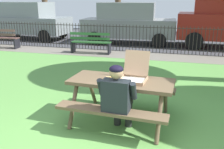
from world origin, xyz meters
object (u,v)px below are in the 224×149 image
object	(u,v)px
picnic_table_foreground	(121,89)
parked_car_center	(128,23)
pizza_slice_on_table	(110,78)
adult_at_table	(118,97)
park_bench_center	(91,43)
pizza_box_open	(134,73)
park_bench_left	(0,39)
parked_car_left	(28,20)

from	to	relation	value
picnic_table_foreground	parked_car_center	distance (m)	8.21
pizza_slice_on_table	adult_at_table	bearing A→B (deg)	-63.07
pizza_slice_on_table	parked_car_center	xyz separation A→B (m)	(-1.37, 8.03, 0.23)
picnic_table_foreground	adult_at_table	bearing A→B (deg)	-82.50
picnic_table_foreground	park_bench_center	distance (m)	5.90
pizza_slice_on_table	adult_at_table	world-z (taller)	adult_at_table
picnic_table_foreground	park_bench_center	size ratio (longest dim) A/B	1.15
picnic_table_foreground	pizza_box_open	bearing A→B (deg)	20.85
park_bench_center	park_bench_left	bearing A→B (deg)	180.00
adult_at_table	parked_car_left	distance (m)	11.15
pizza_box_open	park_bench_left	world-z (taller)	pizza_box_open
pizza_box_open	pizza_slice_on_table	size ratio (longest dim) A/B	2.24
picnic_table_foreground	pizza_box_open	xyz separation A→B (m)	(0.22, 0.08, 0.29)
parked_car_center	picnic_table_foreground	bearing A→B (deg)	-78.99
pizza_slice_on_table	parked_car_left	bearing A→B (deg)	130.57
pizza_slice_on_table	park_bench_center	bearing A→B (deg)	113.59
pizza_box_open	picnic_table_foreground	bearing A→B (deg)	-159.15
park_bench_left	parked_car_left	bearing A→B (deg)	96.64
picnic_table_foreground	park_bench_left	world-z (taller)	park_bench_left
pizza_box_open	adult_at_table	bearing A→B (deg)	-104.22
pizza_slice_on_table	picnic_table_foreground	bearing A→B (deg)	-4.68
pizza_slice_on_table	parked_car_left	world-z (taller)	parked_car_left
adult_at_table	parked_car_left	world-z (taller)	parked_car_left
pizza_slice_on_table	park_bench_left	bearing A→B (deg)	141.01
pizza_box_open	park_bench_center	xyz separation A→B (m)	(-2.73, 5.25, -0.47)
parked_car_center	park_bench_left	bearing A→B (deg)	-152.38
pizza_box_open	park_bench_left	bearing A→B (deg)	143.05
parked_car_left	adult_at_table	bearing A→B (deg)	-50.14
adult_at_table	parked_car_center	size ratio (longest dim) A/B	0.26
park_bench_center	parked_car_center	xyz separation A→B (m)	(0.95, 2.72, 0.59)
picnic_table_foreground	parked_car_center	world-z (taller)	parked_car_center
parked_car_left	parked_car_center	xyz separation A→B (m)	(5.51, -0.00, 0.00)
pizza_box_open	pizza_slice_on_table	xyz separation A→B (m)	(-0.41, -0.07, -0.11)
park_bench_center	parked_car_left	xyz separation A→B (m)	(-4.56, 2.72, 0.59)
pizza_box_open	park_bench_left	size ratio (longest dim) A/B	0.34
picnic_table_foreground	park_bench_center	bearing A→B (deg)	115.29
picnic_table_foreground	adult_at_table	size ratio (longest dim) A/B	1.57
park_bench_left	pizza_box_open	bearing A→B (deg)	-36.95
park_bench_left	parked_car_left	world-z (taller)	parked_car_left
park_bench_left	parked_car_center	distance (m)	5.89
park_bench_center	parked_car_center	world-z (taller)	parked_car_center
park_bench_left	parked_car_left	xyz separation A→B (m)	(-0.32, 2.72, 0.59)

